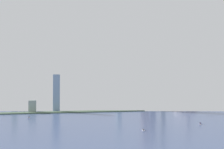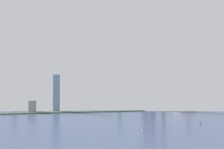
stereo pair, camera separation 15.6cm
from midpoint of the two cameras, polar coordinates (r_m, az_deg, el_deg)
The scene contains 15 objects.
ground_plane at distance 537.04m, azimuth 10.27°, elevation -12.30°, with size 6000.00×6000.00×0.00m, color #42547F.
waterfront_pier at distance 999.72m, azimuth -0.91°, elevation -7.22°, with size 807.51×41.79×3.12m, color #465C46.
observation_tower at distance 1065.99m, azimuth 9.98°, elevation 0.67°, with size 34.35×34.35×313.81m.
stadium_dome at distance 1123.41m, azimuth 14.17°, elevation -6.05°, with size 89.99×89.99×52.56m.
skyscraper_0 at distance 1080.87m, azimuth -18.62°, elevation -4.76°, with size 18.79×13.94×79.73m.
skyscraper_1 at distance 1006.15m, azimuth -10.92°, elevation -3.61°, with size 23.03×12.74×127.10m.
skyscraper_2 at distance 1172.62m, azimuth 14.58°, elevation -3.42°, with size 12.71×26.12×146.74m.
skyscraper_3 at distance 1105.64m, azimuth 1.38°, elevation -4.14°, with size 15.91×18.37×100.62m.
skyscraper_4 at distance 1056.00m, azimuth 6.49°, elevation -2.65°, with size 24.65×21.34×163.96m.
skyscraper_5 at distance 1165.95m, azimuth 7.90°, elevation -2.55°, with size 22.32×19.40×159.04m.
skyscraper_6 at distance 995.30m, azimuth -15.44°, elevation -6.10°, with size 24.10×21.05×40.68m.
boat_0 at distance 728.13m, azimuth 17.03°, elevation -9.27°, with size 10.73×11.34×4.68m.
boat_1 at distance 614.03m, azimuth 6.20°, elevation -10.83°, with size 7.63×14.19×3.56m.
boat_2 at distance 854.88m, azimuth -16.05°, elevation -8.13°, with size 7.77×5.87×10.52m.
airplane at distance 1032.56m, azimuth 1.63°, elevation 2.88°, with size 24.68×24.90×7.59m.
Camera 2 is at (-207.31, -485.08, 100.59)m, focal length 46.34 mm.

